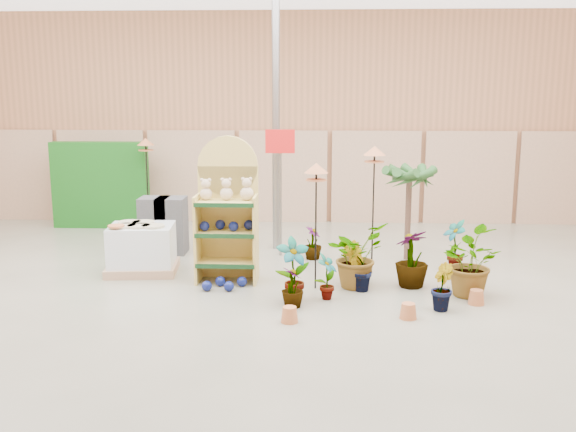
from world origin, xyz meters
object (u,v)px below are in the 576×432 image
at_px(display_shelf, 228,215).
at_px(bird_table_front, 316,172).
at_px(pallet_stack, 142,249).
at_px(potted_plant_2, 356,255).

xyz_separation_m(display_shelf, bird_table_front, (1.33, -0.45, 0.71)).
height_order(pallet_stack, potted_plant_2, potted_plant_2).
distance_m(display_shelf, bird_table_front, 1.57).
bearing_deg(bird_table_front, potted_plant_2, 10.55).
xyz_separation_m(display_shelf, pallet_stack, (-1.42, 0.28, -0.62)).
xyz_separation_m(display_shelf, potted_plant_2, (1.92, -0.34, -0.52)).
relative_size(display_shelf, potted_plant_2, 2.28).
relative_size(display_shelf, bird_table_front, 1.19).
distance_m(pallet_stack, bird_table_front, 3.14).
bearing_deg(pallet_stack, bird_table_front, -20.32).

